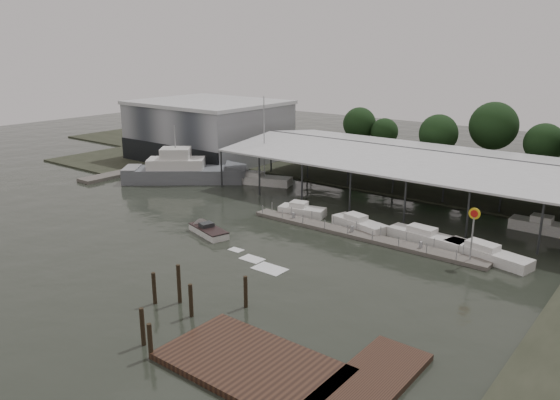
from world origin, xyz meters
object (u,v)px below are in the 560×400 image
Objects in this scene: shell_fuel_sign at (473,225)px; white_sailboat at (261,180)px; grey_trawler at (184,171)px; speedboat_underway at (206,230)px.

shell_fuel_sign is 37.44m from white_sailboat.
white_sailboat is (-35.55, 11.29, -3.27)m from shell_fuel_sign.
shell_fuel_sign is 46.03m from grey_trawler.
grey_trawler is 24.59m from speedboat_underway.
white_sailboat is (10.11, 5.98, -0.92)m from grey_trawler.
shell_fuel_sign is 0.42× the size of white_sailboat.
grey_trawler reaches higher than shell_fuel_sign.
shell_fuel_sign is 0.32× the size of grey_trawler.
grey_trawler is at bearing -168.44° from white_sailboat.
shell_fuel_sign is 27.90m from speedboat_underway.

